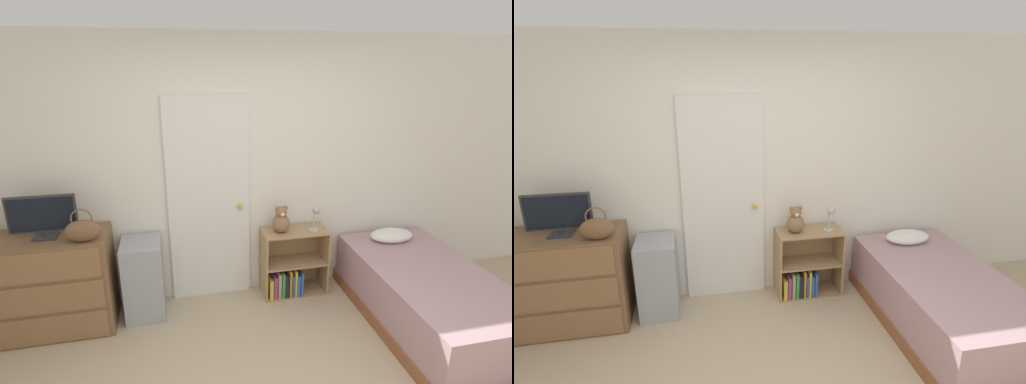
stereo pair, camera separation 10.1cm
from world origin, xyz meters
TOP-DOWN VIEW (x-y plane):
  - wall_back at (0.00, 1.93)m, footprint 10.00×0.06m
  - door_closed at (-0.29, 1.88)m, footprint 0.78×0.09m
  - dresser at (-1.71, 1.63)m, footprint 1.00×0.51m
  - tv at (-1.69, 1.62)m, footprint 0.54×0.16m
  - handbag at (-1.37, 1.48)m, footprint 0.28×0.13m
  - storage_bin at (-0.95, 1.68)m, footprint 0.35×0.41m
  - bookshelf at (0.49, 1.73)m, footprint 0.65×0.31m
  - teddy_bear at (0.39, 1.73)m, footprint 0.18×0.18m
  - desk_lamp at (0.73, 1.68)m, footprint 0.11×0.11m
  - bed at (1.54, 0.97)m, footprint 1.00×1.85m

SIDE VIEW (x-z plane):
  - bookshelf at x=0.49m, z-range -0.08..0.61m
  - bed at x=1.54m, z-range -0.05..0.59m
  - storage_bin at x=-0.95m, z-range 0.00..0.74m
  - dresser at x=-1.71m, z-range 0.00..0.89m
  - teddy_bear at x=0.39m, z-range 0.67..0.95m
  - desk_lamp at x=0.73m, z-range 0.75..1.01m
  - handbag at x=-1.37m, z-range 0.84..1.13m
  - door_closed at x=-0.29m, z-range 0.00..2.01m
  - tv at x=-1.69m, z-range 0.89..1.26m
  - wall_back at x=0.00m, z-range 0.00..2.55m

